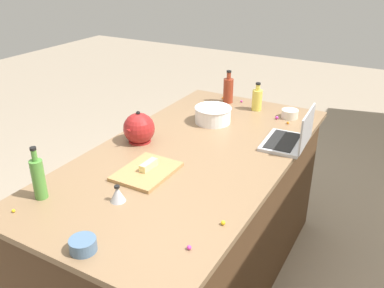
# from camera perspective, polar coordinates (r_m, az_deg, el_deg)

# --- Properties ---
(ground_plane) EXTENTS (12.00, 12.00, 0.00)m
(ground_plane) POSITION_cam_1_polar(r_m,az_deg,el_deg) (2.74, 0.00, -18.21)
(ground_plane) COLOR gray
(island_counter) EXTENTS (1.96, 1.00, 0.90)m
(island_counter) POSITION_cam_1_polar(r_m,az_deg,el_deg) (2.45, 0.00, -10.57)
(island_counter) COLOR #4C331E
(island_counter) RESTS_ON ground
(laptop) EXTENTS (0.32, 0.25, 0.22)m
(laptop) POSITION_cam_1_polar(r_m,az_deg,el_deg) (2.34, 13.74, 0.84)
(laptop) COLOR #B7B7BC
(laptop) RESTS_ON island_counter
(mixing_bowl_large) EXTENTS (0.23, 0.23, 0.10)m
(mixing_bowl_large) POSITION_cam_1_polar(r_m,az_deg,el_deg) (2.59, 2.94, 4.17)
(mixing_bowl_large) COLOR white
(mixing_bowl_large) RESTS_ON island_counter
(bottle_oil) EXTENTS (0.07, 0.07, 0.19)m
(bottle_oil) POSITION_cam_1_polar(r_m,az_deg,el_deg) (2.82, 9.08, 6.20)
(bottle_oil) COLOR #DBC64C
(bottle_oil) RESTS_ON island_counter
(bottle_olive) EXTENTS (0.06, 0.06, 0.25)m
(bottle_olive) POSITION_cam_1_polar(r_m,az_deg,el_deg) (1.90, -20.67, -4.45)
(bottle_olive) COLOR #4C8C38
(bottle_olive) RESTS_ON island_counter
(bottle_soy) EXTENTS (0.07, 0.07, 0.23)m
(bottle_soy) POSITION_cam_1_polar(r_m,az_deg,el_deg) (2.94, 5.09, 7.55)
(bottle_soy) COLOR maroon
(bottle_soy) RESTS_ON island_counter
(kettle) EXTENTS (0.21, 0.18, 0.20)m
(kettle) POSITION_cam_1_polar(r_m,az_deg,el_deg) (2.33, -7.42, 2.12)
(kettle) COLOR maroon
(kettle) RESTS_ON island_counter
(cutting_board) EXTENTS (0.32, 0.24, 0.02)m
(cutting_board) POSITION_cam_1_polar(r_m,az_deg,el_deg) (2.02, -6.32, -3.83)
(cutting_board) COLOR #AD7F4C
(cutting_board) RESTS_ON island_counter
(butter_stick_left) EXTENTS (0.11, 0.04, 0.04)m
(butter_stick_left) POSITION_cam_1_polar(r_m,az_deg,el_deg) (2.02, -6.08, -2.96)
(butter_stick_left) COLOR #F4E58C
(butter_stick_left) RESTS_ON cutting_board
(ramekin_small) EXTENTS (0.11, 0.11, 0.05)m
(ramekin_small) POSITION_cam_1_polar(r_m,az_deg,el_deg) (2.75, 13.50, 4.14)
(ramekin_small) COLOR beige
(ramekin_small) RESTS_ON island_counter
(ramekin_medium) EXTENTS (0.10, 0.10, 0.05)m
(ramekin_medium) POSITION_cam_1_polar(r_m,az_deg,el_deg) (1.58, -14.99, -13.47)
(ramekin_medium) COLOR slate
(ramekin_medium) RESTS_ON island_counter
(kitchen_timer) EXTENTS (0.07, 0.07, 0.08)m
(kitchen_timer) POSITION_cam_1_polar(r_m,az_deg,el_deg) (1.82, -10.36, -6.87)
(kitchen_timer) COLOR #B2B2B7
(kitchen_timer) RESTS_ON island_counter
(candy_0) EXTENTS (0.02, 0.02, 0.02)m
(candy_0) POSITION_cam_1_polar(r_m,az_deg,el_deg) (1.66, 4.36, -10.92)
(candy_0) COLOR yellow
(candy_0) RESTS_ON island_counter
(candy_1) EXTENTS (0.02, 0.02, 0.02)m
(candy_1) POSITION_cam_1_polar(r_m,az_deg,el_deg) (2.64, 13.25, 2.88)
(candy_1) COLOR orange
(candy_1) RESTS_ON island_counter
(candy_2) EXTENTS (0.02, 0.02, 0.02)m
(candy_2) POSITION_cam_1_polar(r_m,az_deg,el_deg) (1.64, -15.40, -12.63)
(candy_2) COLOR #CC3399
(candy_2) RESTS_ON island_counter
(candy_3) EXTENTS (0.02, 0.02, 0.02)m
(candy_3) POSITION_cam_1_polar(r_m,az_deg,el_deg) (2.71, 11.78, 3.63)
(candy_3) COLOR #CC3399
(candy_3) RESTS_ON island_counter
(candy_4) EXTENTS (0.02, 0.02, 0.02)m
(candy_4) POSITION_cam_1_polar(r_m,az_deg,el_deg) (1.54, -0.41, -14.27)
(candy_4) COLOR #CC3399
(candy_4) RESTS_ON island_counter
(candy_5) EXTENTS (0.02, 0.02, 0.02)m
(candy_5) POSITION_cam_1_polar(r_m,az_deg,el_deg) (2.98, 6.93, 5.94)
(candy_5) COLOR #CC3399
(candy_5) RESTS_ON island_counter
(candy_6) EXTENTS (0.02, 0.02, 0.02)m
(candy_6) POSITION_cam_1_polar(r_m,az_deg,el_deg) (3.03, 4.36, 6.43)
(candy_6) COLOR orange
(candy_6) RESTS_ON island_counter
(candy_7) EXTENTS (0.02, 0.02, 0.02)m
(candy_7) POSITION_cam_1_polar(r_m,az_deg,el_deg) (2.82, 2.36, 5.03)
(candy_7) COLOR red
(candy_7) RESTS_ON island_counter
(candy_8) EXTENTS (0.01, 0.01, 0.01)m
(candy_8) POSITION_cam_1_polar(r_m,az_deg,el_deg) (1.89, -23.68, -8.54)
(candy_8) COLOR yellow
(candy_8) RESTS_ON island_counter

